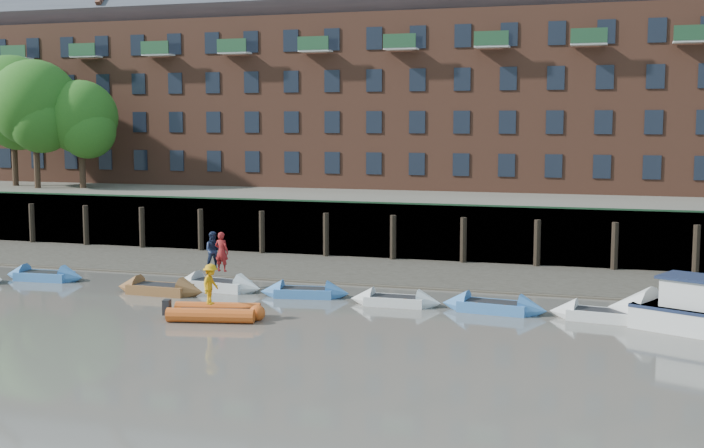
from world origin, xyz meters
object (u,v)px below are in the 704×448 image
at_px(rowboat_1, 44,276).
at_px(rowboat_7, 603,315).
at_px(rowboat_5, 395,301).
at_px(person_rower_a, 222,252).
at_px(rowboat_4, 305,292).
at_px(rowboat_3, 218,285).
at_px(rib_tender, 218,312).
at_px(rowboat_2, 160,289).
at_px(rowboat_6, 494,307).
at_px(person_rower_b, 214,251).
at_px(motor_launch, 678,311).
at_px(person_rib_crew, 211,284).

relative_size(rowboat_1, rowboat_7, 0.98).
bearing_deg(rowboat_5, person_rower_a, 172.51).
height_order(rowboat_4, rowboat_5, rowboat_4).
height_order(rowboat_3, rib_tender, rowboat_3).
height_order(rowboat_2, person_rower_a, person_rower_a).
relative_size(rowboat_3, rib_tender, 1.19).
relative_size(rowboat_2, rowboat_3, 0.96).
xyz_separation_m(rowboat_1, rowboat_4, (13.80, -0.14, -0.01)).
relative_size(rowboat_5, rowboat_6, 0.88).
bearing_deg(rowboat_2, rowboat_6, 4.27).
bearing_deg(rowboat_4, rowboat_7, -13.74).
relative_size(rib_tender, person_rower_b, 2.14).
height_order(rowboat_6, rib_tender, rowboat_6).
bearing_deg(rib_tender, person_rower_a, 102.13).
height_order(rib_tender, motor_launch, motor_launch).
distance_m(motor_launch, person_rower_b, 20.57).
relative_size(rowboat_4, motor_launch, 0.62).
bearing_deg(rowboat_5, person_rib_crew, -143.87).
xyz_separation_m(person_rower_a, person_rib_crew, (2.27, -5.77, -0.39)).
height_order(rowboat_2, rowboat_7, rowboat_2).
relative_size(rowboat_7, person_rib_crew, 2.69).
xyz_separation_m(rowboat_5, person_rower_b, (-9.10, 1.22, 1.59)).
xyz_separation_m(rowboat_3, motor_launch, (20.09, -2.00, 0.45)).
bearing_deg(rib_tender, motor_launch, -0.09).
height_order(rowboat_1, rowboat_7, rowboat_7).
distance_m(rowboat_5, person_rower_a, 8.81).
bearing_deg(rowboat_1, motor_launch, -6.87).
relative_size(rowboat_5, person_rower_a, 2.14).
bearing_deg(rowboat_4, rowboat_2, -178.21).
xyz_separation_m(rowboat_5, rowboat_7, (8.58, -0.39, 0.01)).
bearing_deg(person_rower_b, rib_tender, -90.50).
distance_m(rowboat_2, rowboat_7, 19.49).
distance_m(rowboat_3, rowboat_5, 8.83).
height_order(motor_launch, person_rib_crew, person_rib_crew).
relative_size(rowboat_7, person_rower_a, 2.34).
bearing_deg(rowboat_6, rowboat_5, -174.80).
xyz_separation_m(rowboat_2, rowboat_5, (10.90, 0.72, -0.02)).
bearing_deg(rowboat_6, rowboat_7, 2.65).
bearing_deg(person_rower_a, rowboat_2, 41.06).
distance_m(rowboat_2, rowboat_3, 2.70).
xyz_separation_m(rowboat_3, rowboat_5, (8.78, -0.95, -0.03)).
bearing_deg(motor_launch, rowboat_1, 21.45).
xyz_separation_m(rowboat_3, rowboat_4, (4.43, -0.37, -0.02)).
height_order(rowboat_1, rib_tender, rowboat_1).
bearing_deg(rowboat_5, rowboat_7, -3.43).
xyz_separation_m(rowboat_6, person_rower_b, (-13.32, 1.31, 1.57)).
distance_m(rowboat_4, person_rower_b, 5.06).
distance_m(rowboat_4, rowboat_5, 4.38).
bearing_deg(person_rib_crew, rowboat_5, -53.05).
bearing_deg(person_rower_a, rowboat_6, 179.06).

